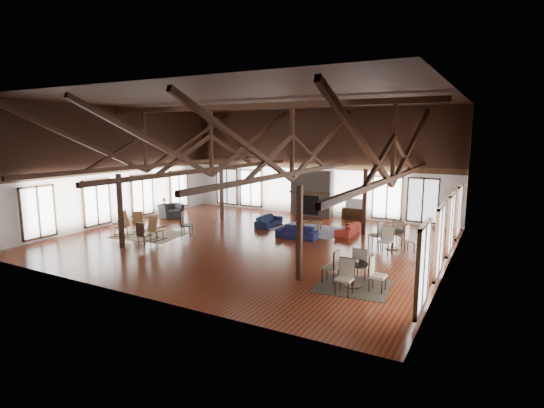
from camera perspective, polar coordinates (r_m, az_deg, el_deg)
The scene contains 31 objects.
floor at distance 18.61m, azimuth -2.94°, elevation -4.98°, with size 16.00×16.00×0.00m, color maroon.
ceiling at distance 18.08m, azimuth -3.11°, elevation 13.77°, with size 16.00×14.00×0.02m, color black.
wall_back at distance 24.31m, azimuth 5.75°, elevation 5.54°, with size 16.00×0.02×6.00m, color white.
wall_front at distance 12.74m, azimuth -19.87°, elevation 1.55°, with size 16.00×0.02×6.00m, color white.
wall_left at distance 23.32m, azimuth -20.03°, elevation 4.86°, with size 0.02×14.00×6.00m, color white.
wall_right at distance 15.47m, azimuth 23.07°, elevation 2.65°, with size 0.02×14.00×6.00m, color white.
roof_truss at distance 18.04m, azimuth -3.05°, elevation 7.52°, with size 15.60×14.07×3.14m.
post_grid at distance 18.29m, azimuth -2.98°, elevation -0.35°, with size 8.16×7.16×3.05m.
fireplace at distance 24.18m, azimuth 5.37°, elevation 1.44°, with size 2.50×0.69×2.60m.
ceiling_fan at distance 16.94m, azimuth -3.39°, elevation 6.39°, with size 1.60×1.60×0.75m.
sofa_navy_front at distance 19.00m, azimuth 3.35°, elevation -3.85°, with size 1.83×0.72×0.54m, color #131435.
sofa_navy_left at distance 21.49m, azimuth -0.44°, elevation -2.28°, with size 0.72×1.83×0.53m, color #121A33.
sofa_orange at distance 20.04m, azimuth 10.15°, elevation -3.32°, with size 0.69×1.76×0.51m, color maroon.
coffee_table at distance 20.71m, azimuth 5.20°, elevation -2.51°, with size 1.18×0.76×0.42m.
vase at distance 20.71m, azimuth 5.30°, elevation -2.08°, with size 0.18×0.18×0.19m, color #B2B2B2.
armchair at distance 24.30m, azimuth -13.43°, elevation -0.91°, with size 1.01×1.16×0.75m, color #28282B.
side_table_lamp at distance 25.20m, azimuth -14.29°, elevation -0.52°, with size 0.42×0.42×1.07m.
rocking_chair_a at distance 20.95m, azimuth -17.52°, elevation -2.41°, with size 0.82×0.90×1.04m.
rocking_chair_b at distance 19.23m, azimuth -15.50°, elevation -3.26°, with size 0.50×0.87×1.10m.
rocking_chair_c at distance 20.43m, azimuth -19.39°, elevation -2.62°, with size 1.03×0.84×1.18m.
side_chair_a at distance 19.73m, azimuth -11.67°, elevation -2.42°, with size 0.62×0.62×1.11m.
side_chair_b at distance 18.31m, azimuth -17.07°, elevation -3.70°, with size 0.46×0.46×1.03m.
cafe_table_near at distance 13.28m, azimuth 10.88°, elevation -8.72°, with size 2.00×2.00×1.05m.
cafe_table_far at distance 17.87m, azimuth 15.93°, elevation -4.21°, with size 2.04×2.04×1.05m.
cup_near at distance 13.23m, azimuth 11.34°, elevation -7.55°, with size 0.12×0.12×0.09m, color #B2B2B2.
cup_far at distance 17.84m, azimuth 16.00°, elevation -3.32°, with size 0.11×0.11×0.09m, color #B2B2B2.
tv_console at distance 23.55m, azimuth 10.96°, elevation -1.30°, with size 1.26×0.47×0.63m, color black.
television at distance 23.45m, azimuth 11.02°, elevation 0.09°, with size 0.93×0.12×0.54m, color #B2B2B2.
rug_tan at distance 20.48m, azimuth -16.08°, elevation -3.99°, with size 2.97×2.34×0.01m, color tan.
rug_navy at distance 20.81m, azimuth 5.18°, elevation -3.44°, with size 3.39×2.54×0.01m, color #191946.
rug_dark at distance 13.46m, azimuth 10.77°, elevation -10.79°, with size 2.17×1.97×0.01m, color black.
Camera 1 is at (9.51, -15.31, 4.61)m, focal length 28.00 mm.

